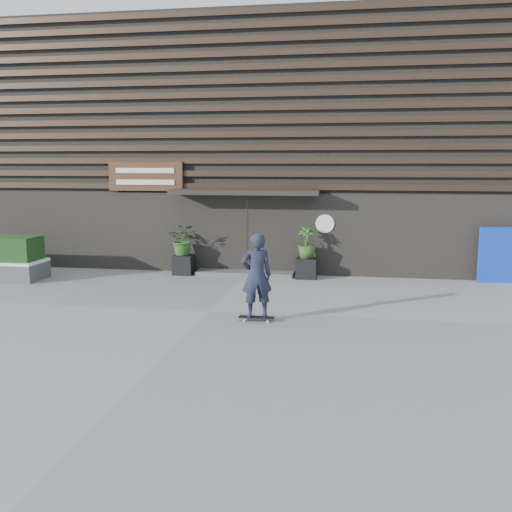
% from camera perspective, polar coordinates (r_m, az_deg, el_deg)
% --- Properties ---
extents(ground, '(80.00, 80.00, 0.00)m').
position_cam_1_polar(ground, '(13.64, -4.63, -5.42)').
color(ground, gray).
rests_on(ground, ground).
extents(entrance_step, '(3.00, 0.80, 0.12)m').
position_cam_1_polar(entrance_step, '(18.02, -1.05, -1.66)').
color(entrance_step, '#4F4E4C').
rests_on(entrance_step, ground).
extents(planter_pot_left, '(0.60, 0.60, 0.60)m').
position_cam_1_polar(planter_pot_left, '(18.23, -7.05, -0.84)').
color(planter_pot_left, black).
rests_on(planter_pot_left, ground).
extents(bamboo_left, '(0.86, 0.75, 0.96)m').
position_cam_1_polar(bamboo_left, '(18.11, -7.10, 1.59)').
color(bamboo_left, '#2D591E').
rests_on(bamboo_left, planter_pot_left).
extents(planter_pot_right, '(0.60, 0.60, 0.60)m').
position_cam_1_polar(planter_pot_right, '(17.53, 4.94, -1.20)').
color(planter_pot_right, black).
rests_on(planter_pot_right, ground).
extents(bamboo_right, '(0.54, 0.54, 0.96)m').
position_cam_1_polar(bamboo_right, '(17.41, 4.97, 1.33)').
color(bamboo_right, '#2D591E').
rests_on(bamboo_right, planter_pot_right).
extents(blue_tarp, '(1.72, 0.41, 1.61)m').
position_cam_1_polar(blue_tarp, '(18.23, 23.41, 0.10)').
color(blue_tarp, '#0D36B5').
rests_on(blue_tarp, ground).
extents(building, '(18.00, 11.00, 8.00)m').
position_cam_1_polar(building, '(23.01, 1.41, 10.47)').
color(building, black).
rests_on(building, ground).
extents(skateboarder, '(0.78, 0.63, 1.93)m').
position_cam_1_polar(skateboarder, '(12.57, 0.06, -1.93)').
color(skateboarder, black).
rests_on(skateboarder, ground).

